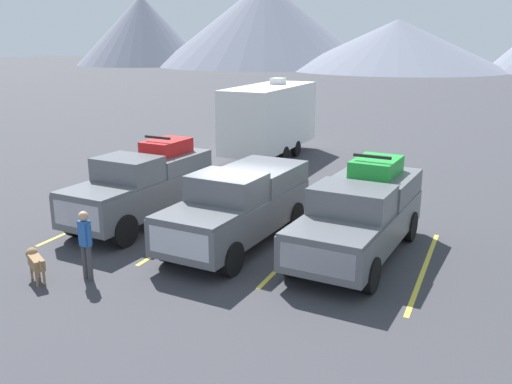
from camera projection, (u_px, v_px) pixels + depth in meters
name	position (u px, v px, depth m)	size (l,w,h in m)	color
ground_plane	(240.00, 242.00, 15.96)	(240.00, 240.00, 0.00)	#38383D
pickup_truck_a	(143.00, 184.00, 17.43)	(2.39, 5.47, 2.62)	#595B60
pickup_truck_b	(239.00, 204.00, 15.61)	(2.46, 5.65, 2.15)	#595B60
pickup_truck_c	(361.00, 212.00, 14.85)	(2.55, 5.79, 2.57)	#595B60
lot_stripe_a	(100.00, 218.00, 18.06)	(0.12, 5.50, 0.01)	gold
lot_stripe_b	(191.00, 232.00, 16.74)	(0.12, 5.50, 0.01)	gold
lot_stripe_c	(298.00, 249.00, 15.42)	(0.12, 5.50, 0.01)	gold
lot_stripe_d	(424.00, 269.00, 14.11)	(0.12, 5.50, 0.01)	gold
camper_trailer_a	(270.00, 117.00, 26.61)	(2.49, 7.68, 3.73)	white
person_a	(85.00, 241.00, 13.27)	(0.38, 0.24, 1.73)	#3F3F42
dog	(35.00, 260.00, 13.33)	(0.87, 0.63, 0.76)	olive
mountain_ridge	(463.00, 29.00, 95.07)	(153.57, 48.81, 16.69)	slate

